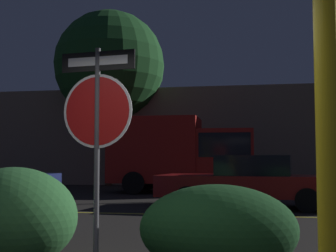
{
  "coord_description": "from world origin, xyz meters",
  "views": [
    {
      "loc": [
        1.15,
        -3.43,
        1.3
      ],
      "look_at": [
        -0.17,
        4.03,
        1.84
      ],
      "focal_mm": 50.0,
      "sensor_mm": 36.0,
      "label": 1
    }
  ],
  "objects_px": {
    "tree_2": "(109,66)",
    "hedge_bush_2": "(13,217)",
    "stop_sign": "(97,114)",
    "hedge_bush_3": "(218,230)",
    "yellow_pole_right": "(329,119)",
    "delivery_truck": "(183,152)",
    "passing_car_3": "(250,181)"
  },
  "relations": [
    {
      "from": "passing_car_3",
      "to": "stop_sign",
      "type": "bearing_deg",
      "value": 173.66
    },
    {
      "from": "hedge_bush_2",
      "to": "yellow_pole_right",
      "type": "bearing_deg",
      "value": -32.86
    },
    {
      "from": "stop_sign",
      "to": "hedge_bush_3",
      "type": "bearing_deg",
      "value": 20.53
    },
    {
      "from": "stop_sign",
      "to": "passing_car_3",
      "type": "xyz_separation_m",
      "value": [
        1.66,
        7.87,
        -1.11
      ]
    },
    {
      "from": "passing_car_3",
      "to": "delivery_truck",
      "type": "distance_m",
      "value": 5.81
    },
    {
      "from": "stop_sign",
      "to": "delivery_truck",
      "type": "xyz_separation_m",
      "value": [
        -0.91,
        13.0,
        -0.23
      ]
    },
    {
      "from": "hedge_bush_2",
      "to": "delivery_truck",
      "type": "bearing_deg",
      "value": 88.97
    },
    {
      "from": "stop_sign",
      "to": "yellow_pole_right",
      "type": "relative_size",
      "value": 0.82
    },
    {
      "from": "yellow_pole_right",
      "to": "tree_2",
      "type": "height_order",
      "value": "tree_2"
    },
    {
      "from": "tree_2",
      "to": "yellow_pole_right",
      "type": "bearing_deg",
      "value": -68.8
    },
    {
      "from": "tree_2",
      "to": "stop_sign",
      "type": "bearing_deg",
      "value": -73.12
    },
    {
      "from": "hedge_bush_2",
      "to": "passing_car_3",
      "type": "bearing_deg",
      "value": 69.78
    },
    {
      "from": "hedge_bush_2",
      "to": "tree_2",
      "type": "relative_size",
      "value": 0.18
    },
    {
      "from": "yellow_pole_right",
      "to": "delivery_truck",
      "type": "xyz_separation_m",
      "value": [
        -3.1,
        14.89,
        0.02
      ]
    },
    {
      "from": "yellow_pole_right",
      "to": "delivery_truck",
      "type": "bearing_deg",
      "value": 101.77
    },
    {
      "from": "hedge_bush_2",
      "to": "hedge_bush_3",
      "type": "xyz_separation_m",
      "value": [
        2.46,
        0.06,
        -0.09
      ]
    },
    {
      "from": "yellow_pole_right",
      "to": "tree_2",
      "type": "relative_size",
      "value": 0.36
    },
    {
      "from": "delivery_truck",
      "to": "tree_2",
      "type": "bearing_deg",
      "value": -135.28
    },
    {
      "from": "tree_2",
      "to": "hedge_bush_2",
      "type": "bearing_deg",
      "value": -76.42
    },
    {
      "from": "stop_sign",
      "to": "yellow_pole_right",
      "type": "height_order",
      "value": "yellow_pole_right"
    },
    {
      "from": "yellow_pole_right",
      "to": "hedge_bush_3",
      "type": "xyz_separation_m",
      "value": [
        -0.87,
        2.21,
        -1.05
      ]
    },
    {
      "from": "passing_car_3",
      "to": "yellow_pole_right",
      "type": "bearing_deg",
      "value": -171.29
    },
    {
      "from": "hedge_bush_2",
      "to": "hedge_bush_3",
      "type": "bearing_deg",
      "value": 1.35
    },
    {
      "from": "stop_sign",
      "to": "hedge_bush_3",
      "type": "relative_size",
      "value": 1.43
    },
    {
      "from": "stop_sign",
      "to": "tree_2",
      "type": "relative_size",
      "value": 0.29
    },
    {
      "from": "hedge_bush_3",
      "to": "passing_car_3",
      "type": "bearing_deg",
      "value": 87.41
    },
    {
      "from": "yellow_pole_right",
      "to": "hedge_bush_2",
      "type": "distance_m",
      "value": 4.08
    },
    {
      "from": "yellow_pole_right",
      "to": "passing_car_3",
      "type": "distance_m",
      "value": 9.81
    },
    {
      "from": "stop_sign",
      "to": "tree_2",
      "type": "distance_m",
      "value": 18.59
    },
    {
      "from": "passing_car_3",
      "to": "delivery_truck",
      "type": "height_order",
      "value": "delivery_truck"
    },
    {
      "from": "hedge_bush_3",
      "to": "passing_car_3",
      "type": "height_order",
      "value": "passing_car_3"
    },
    {
      "from": "hedge_bush_2",
      "to": "delivery_truck",
      "type": "relative_size",
      "value": 0.29
    }
  ]
}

